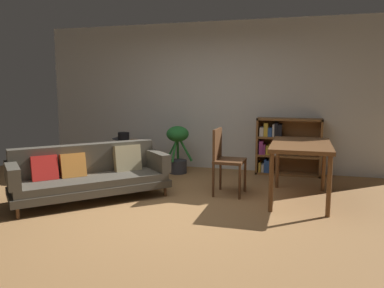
% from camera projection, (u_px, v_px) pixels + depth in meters
% --- Properties ---
extents(ground_plane, '(8.16, 8.16, 0.00)m').
position_uv_depth(ground_plane, '(168.00, 212.00, 4.67)').
color(ground_plane, '#9E7042').
extents(back_wall_panel, '(6.80, 0.10, 2.70)m').
position_uv_depth(back_wall_panel, '(217.00, 97.00, 7.03)').
color(back_wall_panel, silver).
rests_on(back_wall_panel, ground_plane).
extents(fabric_couch, '(1.97, 2.00, 0.73)m').
position_uv_depth(fabric_couch, '(89.00, 173.00, 5.17)').
color(fabric_couch, '#56351E').
rests_on(fabric_couch, ground_plane).
extents(media_console, '(0.40, 1.10, 0.52)m').
position_uv_depth(media_console, '(129.00, 157.00, 6.87)').
color(media_console, olive).
rests_on(media_console, ground_plane).
extents(open_laptop, '(0.45, 0.33, 0.09)m').
position_uv_depth(open_laptop, '(128.00, 141.00, 6.91)').
color(open_laptop, silver).
rests_on(open_laptop, media_console).
extents(desk_speaker, '(0.20, 0.20, 0.22)m').
position_uv_depth(desk_speaker, '(124.00, 139.00, 6.60)').
color(desk_speaker, black).
rests_on(desk_speaker, media_console).
extents(potted_floor_plant, '(0.50, 0.41, 0.84)m').
position_uv_depth(potted_floor_plant, '(178.00, 146.00, 6.72)').
color(potted_floor_plant, '#333338').
rests_on(potted_floor_plant, ground_plane).
extents(dining_table, '(0.77, 1.29, 0.79)m').
position_uv_depth(dining_table, '(301.00, 150.00, 5.04)').
color(dining_table, brown).
rests_on(dining_table, ground_plane).
extents(dining_chair_near, '(0.42, 0.46, 0.94)m').
position_uv_depth(dining_chair_near, '(225.00, 157.00, 5.39)').
color(dining_chair_near, '#56351E').
rests_on(dining_chair_near, ground_plane).
extents(bookshelf, '(1.10, 0.31, 0.99)m').
position_uv_depth(bookshelf, '(283.00, 146.00, 6.64)').
color(bookshelf, brown).
rests_on(bookshelf, ground_plane).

